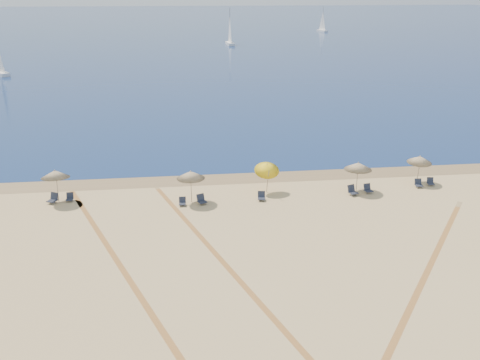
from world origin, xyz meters
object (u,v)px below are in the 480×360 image
Objects in this scene: umbrella_1 at (55,174)px; sailboat_0 at (322,24)px; umbrella_5 at (420,159)px; chair_9 at (431,182)px; chair_3 at (182,202)px; sailboat_1 at (230,34)px; chair_7 at (368,189)px; umbrella_2 at (191,175)px; chair_5 at (261,196)px; chair_8 at (418,184)px; chair_2 at (70,197)px; chair_6 at (352,191)px; umbrella_3 at (267,168)px; umbrella_4 at (358,166)px; chair_1 at (53,199)px; chair_4 at (201,200)px.

sailboat_0 is (60.30, 146.20, 0.30)m from umbrella_1.
chair_9 is (0.84, -0.65, -1.73)m from umbrella_5.
chair_3 is 109.46m from sailboat_1.
umbrella_2 is at bearing 168.74° from chair_7.
sailboat_1 reaches higher than chair_7.
umbrella_2 reaches higher than chair_5.
umbrella_5 is 3.51× the size of chair_8.
chair_6 is at bearing -2.10° from chair_2.
chair_2 is 14.34m from chair_5.
chair_5 is at bearing -113.61° from umbrella_3.
chair_5 is (-7.66, -0.91, -1.78)m from umbrella_4.
chair_3 is (8.35, -1.81, -0.01)m from chair_2.
chair_3 is 5.91m from chair_5.
umbrella_3 is at bearing -121.09° from sailboat_0.
sailboat_1 is (1.41, 107.98, 2.61)m from chair_6.
umbrella_3 is 4.10× the size of chair_9.
chair_7 reaches higher than chair_3.
chair_3 is (9.50, -1.61, -0.06)m from chair_1.
chair_7 is at bearing -27.06° from umbrella_4.
chair_5 reaches higher than chair_2.
chair_5 is 0.08× the size of sailboat_0.
umbrella_5 is at bearing -91.68° from sailboat_1.
chair_4 is at bearing -172.83° from umbrella_5.
sailboat_1 is (23.59, 106.68, 0.75)m from umbrella_1.
umbrella_2 is at bearing 127.60° from chair_4.
chair_4 reaches higher than chair_5.
chair_3 is at bearing -172.99° from umbrella_5.
chair_8 is (5.77, 0.93, -0.04)m from chair_6.
chair_8 is at bearing -11.89° from chair_6.
chair_9 is at bearing -0.09° from umbrella_3.
umbrella_3 reaches higher than chair_2.
chair_4 is (-17.69, -2.23, -1.69)m from umbrella_5.
chair_2 is at bearing 178.38° from umbrella_4.
umbrella_5 reaches higher than chair_4.
chair_2 is (0.81, 0.02, -1.91)m from umbrella_1.
umbrella_4 is 107.29m from sailboat_1.
chair_7 is at bearing 22.87° from chair_1.
umbrella_5 is 2.71× the size of chair_4.
umbrella_4 reaches higher than chair_9.
umbrella_4 is at bearing -19.10° from chair_4.
chair_4 is at bearing 170.51° from chair_7.
chair_5 is (4.50, 0.16, -0.02)m from chair_4.
chair_1 is (-23.07, 0.42, -1.74)m from umbrella_4.
chair_4 is (-12.17, -1.07, -1.75)m from umbrella_4.
chair_2 is at bearing -126.28° from sailboat_0.
chair_1 reaches higher than chair_2.
chair_6 is at bearing -166.93° from chair_8.
umbrella_1 is at bearing 52.98° from chair_1.
chair_1 is 0.09× the size of sailboat_1.
chair_9 is (5.57, 0.92, -0.03)m from chair_7.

